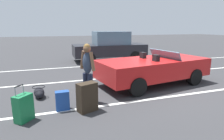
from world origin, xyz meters
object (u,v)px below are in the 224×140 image
suitcase_medium_bright (23,108)px  suitcase_small_carryon (62,101)px  traveler_person (88,70)px  suitcase_large_black (87,97)px  convertible_car (157,68)px  parked_sedan_near (110,46)px  duffel_bag (39,92)px

suitcase_medium_bright → suitcase_small_carryon: suitcase_medium_bright is taller
suitcase_medium_bright → traveler_person: traveler_person is taller
suitcase_large_black → suitcase_medium_bright: 1.47m
convertible_car → traveler_person: traveler_person is taller
suitcase_large_black → suitcase_small_carryon: bearing=45.2°
suitcase_medium_bright → traveler_person: size_ratio=0.51×
suitcase_medium_bright → parked_sedan_near: size_ratio=0.18×
convertible_car → suitcase_small_carryon: bearing=-168.7°
duffel_bag → parked_sedan_near: 6.93m
suitcase_medium_bright → duffel_bag: bearing=120.1°
convertible_car → traveler_person: 3.03m
suitcase_large_black → suitcase_medium_bright: bearing=71.8°
convertible_car → parked_sedan_near: parked_sedan_near is taller
suitcase_large_black → parked_sedan_near: size_ratio=0.16×
suitcase_medium_bright → traveler_person: 1.87m
convertible_car → suitcase_small_carryon: convertible_car is taller
suitcase_large_black → traveler_person: (0.16, 0.64, 0.56)m
suitcase_small_carryon → suitcase_large_black: bearing=-115.5°
suitcase_small_carryon → parked_sedan_near: (3.48, 6.70, 0.64)m
suitcase_medium_bright → parked_sedan_near: (4.36, 7.02, 0.58)m
duffel_bag → suitcase_medium_bright: bearing=-100.6°
convertible_car → suitcase_large_black: bearing=-161.0°
convertible_car → suitcase_large_black: size_ratio=5.89×
suitcase_large_black → suitcase_small_carryon: size_ratio=1.48×
suitcase_medium_bright → duffel_bag: size_ratio=1.25×
parked_sedan_near → traveler_person: bearing=68.3°
duffel_bag → parked_sedan_near: parked_sedan_near is taller
suitcase_small_carryon → parked_sedan_near: parked_sedan_near is taller
suitcase_large_black → parked_sedan_near: (2.89, 6.97, 0.52)m
suitcase_large_black → traveler_person: traveler_person is taller
convertible_car → duffel_bag: convertible_car is taller
suitcase_small_carryon → parked_sedan_near: size_ratio=0.11×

